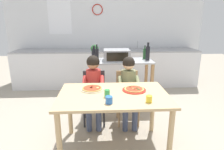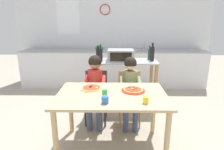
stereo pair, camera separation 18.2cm
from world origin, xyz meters
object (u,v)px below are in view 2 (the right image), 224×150
object	(u,v)px
bottle_dark_olive_oil	(101,55)
child_in_olive_shirt	(130,84)
child_in_red_shirt	(95,82)
pizza_plate_cream	(92,88)
toaster_oven	(121,55)
drinking_cup_yellow	(146,100)
bottle_squat_spirits	(150,54)
dining_chair_right	(129,94)
bottle_brown_beer	(98,54)
drinking_cup_blue	(105,100)
kitchen_island_cart	(125,76)
pizza_plate_red_rimmed	(133,90)
bottle_tall_green_wine	(152,53)
dining_chair_left	(96,93)
potted_herb_plant	(99,51)
drinking_cup_green	(105,93)
dining_table	(112,102)

from	to	relation	value
bottle_dark_olive_oil	child_in_olive_shirt	bearing A→B (deg)	-50.98
child_in_red_shirt	pizza_plate_cream	world-z (taller)	child_in_red_shirt
toaster_oven	drinking_cup_yellow	distance (m)	1.57
child_in_red_shirt	toaster_oven	bearing A→B (deg)	59.47
bottle_squat_spirits	dining_chair_right	bearing A→B (deg)	-120.13
bottle_squat_spirits	dining_chair_right	xyz separation A→B (m)	(-0.41, -0.71, -0.51)
bottle_brown_beer	drinking_cup_blue	world-z (taller)	bottle_brown_beer
bottle_dark_olive_oil	child_in_red_shirt	distance (m)	0.65
kitchen_island_cart	drinking_cup_blue	distance (m)	1.59
child_in_red_shirt	pizza_plate_red_rimmed	bearing A→B (deg)	-43.21
toaster_oven	dining_chair_right	world-z (taller)	toaster_oven
bottle_tall_green_wine	bottle_brown_beer	world-z (taller)	bottle_tall_green_wine
drinking_cup_blue	drinking_cup_yellow	size ratio (longest dim) A/B	1.03
bottle_brown_beer	child_in_red_shirt	size ratio (longest dim) A/B	0.25
drinking_cup_yellow	dining_chair_left	bearing A→B (deg)	122.53
bottle_brown_beer	drinking_cup_yellow	distance (m)	1.69
toaster_oven	drinking_cup_yellow	world-z (taller)	toaster_oven
potted_herb_plant	drinking_cup_green	size ratio (longest dim) A/B	3.08
drinking_cup_blue	dining_chair_left	bearing A→B (deg)	101.22
bottle_tall_green_wine	drinking_cup_blue	bearing A→B (deg)	-116.53
bottle_squat_spirits	toaster_oven	bearing A→B (deg)	-167.64
dining_table	child_in_olive_shirt	world-z (taller)	child_in_olive_shirt
bottle_squat_spirits	kitchen_island_cart	bearing A→B (deg)	-166.23
child_in_red_shirt	drinking_cup_yellow	world-z (taller)	child_in_red_shirt
bottle_squat_spirits	dining_chair_left	xyz separation A→B (m)	(-0.94, -0.68, -0.51)
dining_chair_right	pizza_plate_cream	xyz separation A→B (m)	(-0.53, -0.53, 0.28)
kitchen_island_cart	bottle_squat_spirits	distance (m)	0.62
pizza_plate_cream	dining_chair_right	bearing A→B (deg)	45.01
pizza_plate_cream	drinking_cup_yellow	distance (m)	0.76
dining_table	drinking_cup_green	distance (m)	0.19
child_in_olive_shirt	drinking_cup_green	bearing A→B (deg)	-117.79
pizza_plate_red_rimmed	pizza_plate_cream	bearing A→B (deg)	173.80
potted_herb_plant	pizza_plate_red_rimmed	distance (m)	1.47
potted_herb_plant	pizza_plate_cream	world-z (taller)	potted_herb_plant
dining_chair_left	drinking_cup_blue	xyz separation A→B (m)	(0.20, -0.99, 0.30)
potted_herb_plant	dining_table	world-z (taller)	potted_herb_plant
kitchen_island_cart	bottle_dark_olive_oil	size ratio (longest dim) A/B	3.77
dining_table	bottle_brown_beer	bearing A→B (deg)	101.67
child_in_red_shirt	drinking_cup_blue	bearing A→B (deg)	-77.32
bottle_dark_olive_oil	pizza_plate_cream	size ratio (longest dim) A/B	1.04
bottle_dark_olive_oil	bottle_brown_beer	size ratio (longest dim) A/B	1.13
potted_herb_plant	drinking_cup_yellow	xyz separation A→B (m)	(0.62, -1.71, -0.25)
bottle_tall_green_wine	pizza_plate_red_rimmed	size ratio (longest dim) A/B	1.08
kitchen_island_cart	pizza_plate_cream	xyz separation A→B (m)	(-0.48, -1.12, 0.16)
child_in_olive_shirt	pizza_plate_cream	bearing A→B (deg)	-142.28
bottle_tall_green_wine	pizza_plate_red_rimmed	xyz separation A→B (m)	(-0.44, -1.16, -0.27)
potted_herb_plant	pizza_plate_red_rimmed	size ratio (longest dim) A/B	0.90
bottle_brown_beer	child_in_red_shirt	world-z (taller)	bottle_brown_beer
pizza_plate_red_rimmed	drinking_cup_yellow	size ratio (longest dim) A/B	3.89
dining_chair_right	pizza_plate_red_rimmed	world-z (taller)	dining_chair_right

